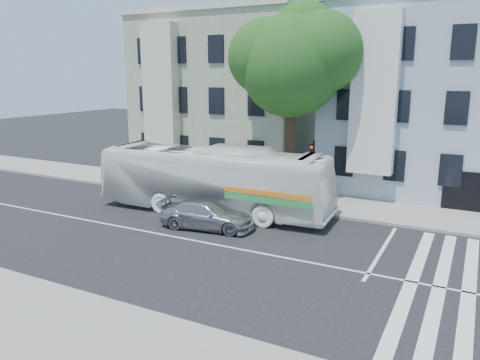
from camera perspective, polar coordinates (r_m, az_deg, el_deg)
The scene contains 10 objects.
ground at distance 20.09m, azimuth -3.22°, elevation -7.84°, with size 120.00×120.00×0.00m, color black.
sidewalk_far at distance 26.93m, azimuth 5.48°, elevation -2.33°, with size 80.00×4.00×0.15m, color gray.
sidewalk_near at distance 14.43m, azimuth -20.38°, elevation -17.07°, with size 80.00×4.00×0.15m, color gray.
building_left at distance 35.35m, azimuth -0.69°, elevation 10.23°, with size 12.00×10.00×11.00m, color gray.
building_right at distance 31.30m, azimuth 22.84°, elevation 8.92°, with size 12.00×10.00×11.00m, color #9EAABC.
street_tree at distance 26.68m, azimuth 6.57°, elevation 14.34°, with size 7.30×5.90×11.10m.
bus at distance 24.21m, azimuth -3.26°, elevation 0.03°, with size 12.44×2.91×3.47m, color white.
sedan at distance 21.97m, azimuth -4.04°, elevation -4.23°, with size 4.50×1.83×1.31m, color #A1A3A8.
hedge at distance 27.42m, azimuth -3.05°, elevation -1.10°, with size 8.50×0.84×0.70m, color #346922, non-canonical shape.
traffic_signal at distance 24.60m, azimuth 8.83°, elevation 1.72°, with size 0.39×0.51×3.74m.
Camera 1 is at (9.64, -16.15, 7.06)m, focal length 35.00 mm.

